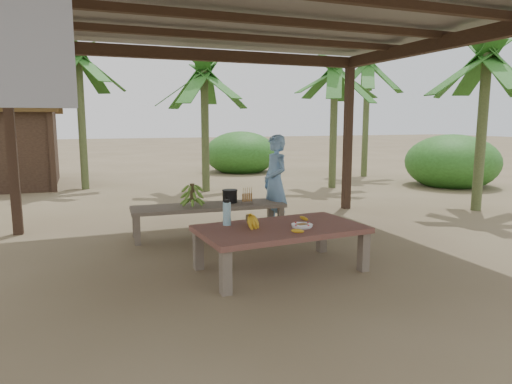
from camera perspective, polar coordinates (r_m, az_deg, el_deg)
name	(u,v)px	position (r m, az deg, el deg)	size (l,w,h in m)	color
ground	(250,257)	(5.66, -0.73, -8.11)	(80.00, 80.00, 0.00)	brown
pavilion	(249,20)	(5.51, -0.88, 20.65)	(6.60, 5.60, 2.95)	black
work_table	(281,232)	(5.07, 3.09, -5.04)	(1.87, 1.13, 0.50)	brown
bench	(209,209)	(6.65, -5.90, -2.09)	(2.23, 0.72, 0.45)	brown
ripe_banana_bunch	(247,221)	(4.98, -1.10, -3.59)	(0.26, 0.22, 0.16)	gold
plate	(302,225)	(5.04, 5.77, -4.19)	(0.23, 0.23, 0.04)	white
loose_banana_front	(298,231)	(4.78, 5.22, -4.87)	(0.04, 0.15, 0.04)	gold
loose_banana_side	(304,218)	(5.40, 6.01, -3.28)	(0.04, 0.13, 0.04)	gold
water_flask	(227,213)	(5.10, -3.66, -2.61)	(0.09, 0.09, 0.33)	#3B9BBA
green_banana_stalk	(192,194)	(6.56, -7.97, -0.27)	(0.30, 0.30, 0.34)	#598C2D
cooking_pot	(230,196)	(6.79, -3.29, -0.55)	(0.22, 0.22, 0.19)	black
skewer_rack	(247,195)	(6.71, -1.11, -0.42)	(0.18, 0.08, 0.24)	#A57F47
woman	(275,182)	(6.99, 2.42, 1.23)	(0.53, 0.35, 1.45)	#6995C7
banana_plant_ne	(335,81)	(11.50, 9.81, 13.55)	(1.80, 1.80, 3.10)	#596638
banana_plant_n	(204,84)	(10.83, -6.48, 13.31)	(1.80, 1.80, 2.98)	#596638
banana_plant_nw	(79,67)	(11.88, -21.30, 14.32)	(1.80, 1.80, 3.40)	#596638
banana_plant_e	(486,70)	(9.38, 26.84, 13.50)	(1.80, 1.80, 3.05)	#596638
banana_plant_far	(368,73)	(14.10, 13.77, 14.22)	(1.80, 1.80, 3.53)	#596638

